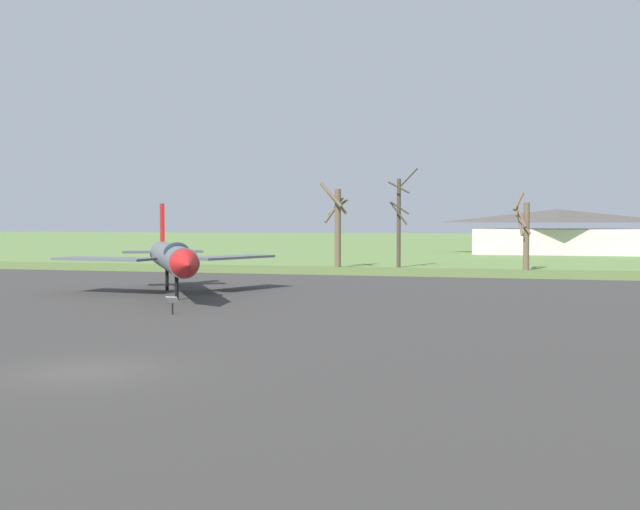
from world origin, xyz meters
TOP-DOWN VIEW (x-y plane):
  - ground_plane at (0.00, 0.00)m, footprint 600.00×600.00m
  - asphalt_apron at (0.00, 15.60)m, footprint 78.51×52.00m
  - grass_verge_strip at (0.00, 47.60)m, footprint 138.51×12.00m
  - jet_fighter_front_right at (-7.97, 21.98)m, footprint 12.66×15.37m
  - info_placard_front_right at (-3.73, 13.31)m, footprint 0.58×0.34m
  - bare_tree_far_left at (-5.42, 52.72)m, footprint 2.84×3.19m
  - bare_tree_left_of_center at (0.35, 54.74)m, footprint 2.74×3.11m
  - bare_tree_center at (12.24, 52.84)m, footprint 1.72×2.14m
  - visitor_building at (16.55, 93.37)m, footprint 23.84×12.61m

SIDE VIEW (x-z plane):
  - ground_plane at x=0.00m, z-range 0.00..0.00m
  - asphalt_apron at x=0.00m, z-range 0.00..0.05m
  - grass_verge_strip at x=0.00m, z-range 0.00..0.06m
  - info_placard_front_right at x=-3.73m, z-range 0.14..1.04m
  - jet_fighter_front_right at x=-7.97m, z-range -0.49..5.18m
  - visitor_building at x=16.55m, z-range -0.06..6.23m
  - bare_tree_center at x=12.24m, z-range -0.01..7.23m
  - bare_tree_far_left at x=-5.42m, z-range 0.32..8.63m
  - bare_tree_left_of_center at x=0.35m, z-range -0.10..9.63m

